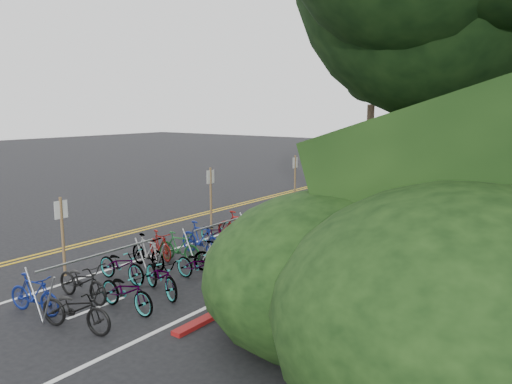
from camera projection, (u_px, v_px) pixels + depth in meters
ground at (89, 263)px, 15.22m from camera, size 120.00×120.00×0.00m
road_markings at (285, 211)px, 22.91m from camera, size 7.47×80.00×0.01m
red_curb at (408, 217)px, 21.48m from camera, size 0.25×28.00×0.10m
bike_rack_front at (101, 266)px, 12.07m from camera, size 1.16×3.34×1.21m
bike_racks_rest at (360, 189)px, 23.71m from camera, size 1.14×23.00×1.17m
signpost_near at (62, 231)px, 13.88m from camera, size 0.08×0.40×2.26m
signposts_rest at (325, 171)px, 25.80m from camera, size 0.08×18.40×2.50m
bike_front at (160, 245)px, 15.60m from camera, size 0.82×1.52×0.88m
bike_valet at (180, 259)px, 14.08m from camera, size 3.29×9.64×1.08m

